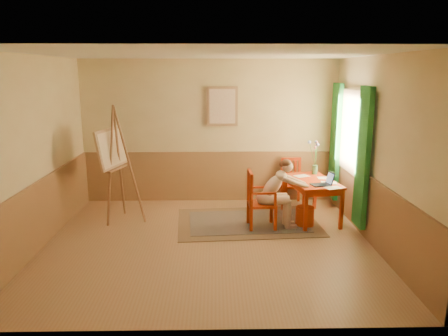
{
  "coord_description": "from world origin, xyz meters",
  "views": [
    {
      "loc": [
        0.12,
        -6.12,
        2.57
      ],
      "look_at": [
        0.25,
        0.55,
        1.05
      ],
      "focal_mm": 34.26,
      "sensor_mm": 36.0,
      "label": 1
    }
  ],
  "objects_px": {
    "laptop": "(324,183)",
    "table": "(311,185)",
    "figure": "(277,191)",
    "chair_left": "(259,200)",
    "easel": "(114,153)",
    "chair_back": "(292,181)"
  },
  "relations": [
    {
      "from": "chair_left",
      "to": "easel",
      "type": "relative_size",
      "value": 0.48
    },
    {
      "from": "laptop",
      "to": "easel",
      "type": "bearing_deg",
      "value": 173.39
    },
    {
      "from": "laptop",
      "to": "table",
      "type": "bearing_deg",
      "value": 109.68
    },
    {
      "from": "chair_back",
      "to": "figure",
      "type": "xyz_separation_m",
      "value": [
        -0.49,
        -1.33,
        0.19
      ]
    },
    {
      "from": "table",
      "to": "laptop",
      "type": "xyz_separation_m",
      "value": [
        0.12,
        -0.34,
        0.13
      ]
    },
    {
      "from": "chair_left",
      "to": "figure",
      "type": "height_order",
      "value": "figure"
    },
    {
      "from": "table",
      "to": "figure",
      "type": "xyz_separation_m",
      "value": [
        -0.66,
        -0.39,
        0.01
      ]
    },
    {
      "from": "table",
      "to": "laptop",
      "type": "distance_m",
      "value": 0.39
    },
    {
      "from": "table",
      "to": "figure",
      "type": "distance_m",
      "value": 0.76
    },
    {
      "from": "chair_left",
      "to": "figure",
      "type": "xyz_separation_m",
      "value": [
        0.3,
        0.0,
        0.16
      ]
    },
    {
      "from": "laptop",
      "to": "easel",
      "type": "xyz_separation_m",
      "value": [
        -3.54,
        0.41,
        0.43
      ]
    },
    {
      "from": "laptop",
      "to": "chair_left",
      "type": "bearing_deg",
      "value": -177.19
    },
    {
      "from": "figure",
      "to": "easel",
      "type": "relative_size",
      "value": 0.58
    },
    {
      "from": "chair_left",
      "to": "laptop",
      "type": "bearing_deg",
      "value": 2.81
    },
    {
      "from": "table",
      "to": "laptop",
      "type": "height_order",
      "value": "laptop"
    },
    {
      "from": "chair_left",
      "to": "easel",
      "type": "distance_m",
      "value": 2.6
    },
    {
      "from": "figure",
      "to": "table",
      "type": "bearing_deg",
      "value": 31.05
    },
    {
      "from": "laptop",
      "to": "figure",
      "type": "bearing_deg",
      "value": -176.24
    },
    {
      "from": "chair_left",
      "to": "laptop",
      "type": "xyz_separation_m",
      "value": [
        1.08,
        0.05,
        0.28
      ]
    },
    {
      "from": "chair_left",
      "to": "figure",
      "type": "relative_size",
      "value": 0.83
    },
    {
      "from": "table",
      "to": "chair_back",
      "type": "height_order",
      "value": "chair_back"
    },
    {
      "from": "laptop",
      "to": "easel",
      "type": "height_order",
      "value": "easel"
    }
  ]
}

